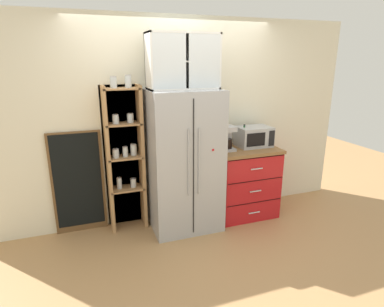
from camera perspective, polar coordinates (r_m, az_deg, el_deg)
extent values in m
plane|color=tan|center=(4.20, -1.21, -12.65)|extent=(10.56, 10.56, 0.00)
cube|color=silver|center=(4.13, -3.08, 5.69)|extent=(4.87, 0.10, 2.55)
cube|color=#ADAFB5|center=(3.88, -1.39, -1.36)|extent=(0.84, 0.65, 1.72)
cube|color=black|center=(3.58, 0.27, -2.88)|extent=(0.01, 0.01, 1.58)
cylinder|color=#ADAFB5|center=(3.53, -0.58, -1.73)|extent=(0.02, 0.02, 0.77)
cylinder|color=#ADAFB5|center=(3.57, 1.24, -1.53)|extent=(0.02, 0.02, 0.77)
cube|color=red|center=(3.60, 3.78, 0.63)|extent=(0.02, 0.01, 0.02)
cube|color=brown|center=(4.06, -12.07, -0.57)|extent=(0.48, 0.04, 1.76)
cube|color=tan|center=(3.90, -14.67, -1.42)|extent=(0.04, 0.24, 1.76)
cube|color=tan|center=(3.95, -8.93, -0.85)|extent=(0.04, 0.24, 1.76)
cube|color=tan|center=(4.05, -11.48, -6.10)|extent=(0.42, 0.24, 0.02)
cylinder|color=silver|center=(4.02, -12.80, -5.22)|extent=(0.06, 0.06, 0.13)
cylinder|color=#B77A38|center=(4.02, -12.78, -5.48)|extent=(0.05, 0.05, 0.09)
cylinder|color=#B2B2B7|center=(3.99, -12.87, -4.27)|extent=(0.06, 0.06, 0.01)
cylinder|color=silver|center=(4.03, -10.40, -5.21)|extent=(0.07, 0.07, 0.10)
cylinder|color=#2D2D2D|center=(4.04, -10.38, -5.41)|extent=(0.06, 0.06, 0.07)
cylinder|color=#B2B2B7|center=(4.01, -10.44, -4.46)|extent=(0.07, 0.07, 0.01)
cube|color=tan|center=(3.91, -11.81, -0.63)|extent=(0.42, 0.24, 0.02)
cylinder|color=silver|center=(3.87, -13.41, -0.06)|extent=(0.08, 0.08, 0.10)
cylinder|color=beige|center=(3.87, -13.40, -0.26)|extent=(0.07, 0.07, 0.07)
cylinder|color=#B2B2B7|center=(3.85, -13.47, 0.71)|extent=(0.07, 0.07, 0.01)
cylinder|color=silver|center=(3.88, -11.79, 0.24)|extent=(0.06, 0.06, 0.11)
cylinder|color=white|center=(3.89, -11.78, 0.00)|extent=(0.05, 0.05, 0.08)
cylinder|color=#B2B2B7|center=(3.87, -11.84, 1.12)|extent=(0.06, 0.06, 0.01)
cylinder|color=silver|center=(3.93, -10.36, 0.61)|extent=(0.08, 0.08, 0.13)
cylinder|color=#CCB78C|center=(3.93, -10.34, 0.35)|extent=(0.07, 0.07, 0.09)
cylinder|color=#B2B2B7|center=(3.91, -10.41, 1.60)|extent=(0.07, 0.07, 0.01)
cube|color=tan|center=(3.82, -12.17, 5.17)|extent=(0.42, 0.24, 0.02)
cylinder|color=silver|center=(3.78, -13.44, 5.88)|extent=(0.07, 0.07, 0.10)
cylinder|color=#E0C67F|center=(3.78, -13.42, 5.66)|extent=(0.06, 0.06, 0.07)
cylinder|color=#B2B2B7|center=(3.77, -13.49, 6.70)|extent=(0.07, 0.07, 0.01)
cylinder|color=silver|center=(3.82, -10.92, 6.13)|extent=(0.08, 0.08, 0.10)
cylinder|color=brown|center=(3.82, -10.91, 5.92)|extent=(0.07, 0.07, 0.07)
cylinder|color=#B2B2B7|center=(3.81, -10.96, 6.94)|extent=(0.07, 0.07, 0.01)
cube|color=tan|center=(3.76, -12.54, 11.21)|extent=(0.42, 0.24, 0.02)
cylinder|color=silver|center=(3.73, -13.82, 12.15)|extent=(0.08, 0.08, 0.12)
cylinder|color=white|center=(3.73, -13.80, 11.87)|extent=(0.07, 0.07, 0.08)
cylinder|color=#B2B2B7|center=(3.72, -13.89, 13.16)|extent=(0.07, 0.07, 0.01)
cylinder|color=silver|center=(3.75, -11.30, 12.41)|extent=(0.07, 0.07, 0.13)
cylinder|color=#382316|center=(3.75, -11.28, 12.11)|extent=(0.06, 0.06, 0.09)
cylinder|color=#B2B2B7|center=(3.74, -11.36, 13.51)|extent=(0.07, 0.07, 0.01)
cube|color=red|center=(4.38, 9.23, -5.16)|extent=(0.80, 0.58, 0.90)
cube|color=olive|center=(4.23, 9.52, 0.74)|extent=(0.83, 0.61, 0.04)
cube|color=black|center=(4.21, 11.07, -8.57)|extent=(0.78, 0.00, 0.01)
cube|color=silver|center=(4.26, 11.03, -10.29)|extent=(0.16, 0.01, 0.01)
cube|color=black|center=(4.09, 11.29, -4.78)|extent=(0.78, 0.00, 0.01)
cube|color=silver|center=(4.14, 11.25, -6.60)|extent=(0.16, 0.01, 0.01)
cube|color=black|center=(3.99, 11.53, -0.79)|extent=(0.78, 0.00, 0.01)
cube|color=silver|center=(4.03, 11.49, -2.69)|extent=(0.16, 0.01, 0.01)
cube|color=#ADAFB5|center=(4.30, 10.92, 2.99)|extent=(0.44, 0.32, 0.26)
cube|color=black|center=(4.13, 11.34, 2.43)|extent=(0.26, 0.01, 0.17)
cube|color=black|center=(4.25, 14.00, 2.65)|extent=(0.08, 0.01, 0.20)
cube|color=#B7B7BC|center=(4.08, 6.26, 0.79)|extent=(0.17, 0.20, 0.03)
cube|color=#B7B7BC|center=(4.10, 5.90, 2.85)|extent=(0.17, 0.06, 0.30)
cube|color=#B7B7BC|center=(4.01, 6.38, 4.43)|extent=(0.17, 0.20, 0.06)
cylinder|color=black|center=(4.05, 6.36, 1.77)|extent=(0.11, 0.11, 0.12)
cylinder|color=#2D2D33|center=(4.23, 9.46, 1.62)|extent=(0.08, 0.08, 0.09)
torus|color=#2D2D33|center=(4.25, 10.06, 1.73)|extent=(0.05, 0.01, 0.05)
cylinder|color=#285B33|center=(4.25, 9.20, 2.63)|extent=(0.06, 0.06, 0.22)
cone|color=#285B33|center=(4.22, 9.27, 4.12)|extent=(0.06, 0.06, 0.04)
cylinder|color=#285B33|center=(4.22, 9.29, 4.52)|extent=(0.02, 0.02, 0.07)
cylinder|color=black|center=(4.21, 9.31, 5.06)|extent=(0.03, 0.03, 0.01)
cube|color=silver|center=(3.86, -2.34, 16.09)|extent=(0.80, 0.02, 0.61)
cube|color=silver|center=(3.72, -1.66, 20.62)|extent=(0.80, 0.32, 0.02)
cube|color=silver|center=(3.73, -1.58, 11.54)|extent=(0.80, 0.32, 0.02)
cube|color=silver|center=(3.61, -7.77, 15.93)|extent=(0.02, 0.32, 0.61)
cube|color=silver|center=(3.85, 4.14, 16.06)|extent=(0.02, 0.32, 0.61)
cube|color=silver|center=(3.71, -1.62, 16.08)|extent=(0.77, 0.30, 0.02)
cube|color=silver|center=(3.51, -4.05, 16.02)|extent=(0.37, 0.01, 0.57)
cube|color=silver|center=(3.64, 2.29, 16.06)|extent=(0.37, 0.01, 0.57)
cylinder|color=silver|center=(3.65, -5.87, 11.55)|extent=(0.05, 0.05, 0.00)
cylinder|color=silver|center=(3.65, -5.88, 12.06)|extent=(0.01, 0.01, 0.07)
cone|color=silver|center=(3.64, -5.91, 13.00)|extent=(0.06, 0.06, 0.05)
cylinder|color=silver|center=(3.73, -1.58, 11.72)|extent=(0.05, 0.05, 0.00)
cylinder|color=silver|center=(3.72, -1.59, 12.23)|extent=(0.01, 0.01, 0.07)
cone|color=silver|center=(3.72, -1.60, 13.15)|extent=(0.06, 0.06, 0.05)
cylinder|color=silver|center=(3.82, 2.51, 11.84)|extent=(0.05, 0.05, 0.00)
cylinder|color=silver|center=(3.82, 2.51, 12.33)|extent=(0.01, 0.01, 0.07)
cone|color=silver|center=(3.82, 2.52, 13.23)|extent=(0.06, 0.06, 0.05)
cylinder|color=white|center=(3.65, -5.38, 16.65)|extent=(0.06, 0.06, 0.07)
cylinder|color=white|center=(3.79, 1.98, 16.70)|extent=(0.06, 0.06, 0.07)
cube|color=brown|center=(4.07, -19.60, -4.94)|extent=(0.60, 0.04, 1.25)
cube|color=black|center=(4.04, -19.63, -4.64)|extent=(0.54, 0.01, 1.15)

